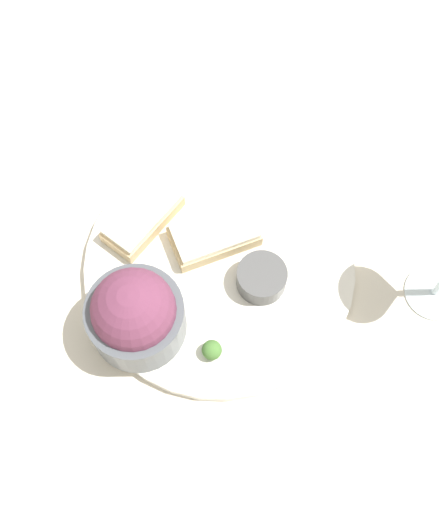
{
  "coord_description": "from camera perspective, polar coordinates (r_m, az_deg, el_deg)",
  "views": [
    {
      "loc": [
        -0.22,
        -0.19,
        0.7
      ],
      "look_at": [
        0.0,
        0.0,
        0.03
      ],
      "focal_mm": 45.0,
      "sensor_mm": 36.0,
      "label": 1
    }
  ],
  "objects": [
    {
      "name": "garnish",
      "position": [
        0.7,
        -0.69,
        -8.35
      ],
      "size": [
        0.02,
        0.02,
        0.02
      ],
      "color": "#477533",
      "rests_on": "dinner_plate"
    },
    {
      "name": "cheese_toast_far",
      "position": [
        0.76,
        -6.85,
        3.39
      ],
      "size": [
        0.1,
        0.05,
        0.03
      ],
      "color": "#D1B27F",
      "rests_on": "dinner_plate"
    },
    {
      "name": "ground_plane",
      "position": [
        0.76,
        0.0,
        -1.04
      ],
      "size": [
        4.0,
        4.0,
        0.0
      ],
      "primitive_type": "plane",
      "color": "beige"
    },
    {
      "name": "cheese_toast_near",
      "position": [
        0.74,
        -0.47,
        1.89
      ],
      "size": [
        0.11,
        0.09,
        0.03
      ],
      "color": "#D1B27F",
      "rests_on": "dinner_plate"
    },
    {
      "name": "salad_bowl",
      "position": [
        0.68,
        -7.51,
        -5.16
      ],
      "size": [
        0.11,
        0.11,
        0.1
      ],
      "color": "#4C5156",
      "rests_on": "dinner_plate"
    },
    {
      "name": "dinner_plate",
      "position": [
        0.75,
        0.0,
        -0.83
      ],
      "size": [
        0.31,
        0.31,
        0.01
      ],
      "color": "silver",
      "rests_on": "ground_plane"
    },
    {
      "name": "sauce_ramekin",
      "position": [
        0.72,
        3.76,
        -1.92
      ],
      "size": [
        0.06,
        0.06,
        0.03
      ],
      "color": "#4C4C4C",
      "rests_on": "dinner_plate"
    }
  ]
}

